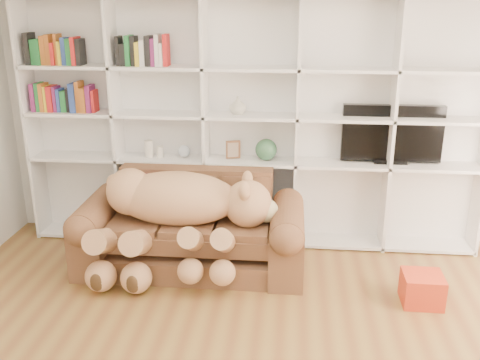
# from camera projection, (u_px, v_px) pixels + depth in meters

# --- Properties ---
(wall_back) EXTENTS (5.00, 0.02, 2.70)m
(wall_back) POSITION_uv_depth(u_px,v_px,m) (253.00, 107.00, 5.27)
(wall_back) COLOR silver
(wall_back) RESTS_ON floor
(bookshelf) EXTENTS (4.43, 0.35, 2.40)m
(bookshelf) POSITION_uv_depth(u_px,v_px,m) (227.00, 114.00, 5.18)
(bookshelf) COLOR white
(bookshelf) RESTS_ON floor
(sofa) EXTENTS (2.04, 0.88, 0.86)m
(sofa) POSITION_uv_depth(u_px,v_px,m) (192.00, 233.00, 4.91)
(sofa) COLOR brown
(sofa) RESTS_ON floor
(teddy_bear) EXTENTS (1.62, 0.86, 0.94)m
(teddy_bear) POSITION_uv_depth(u_px,v_px,m) (176.00, 211.00, 4.66)
(teddy_bear) COLOR tan
(teddy_bear) RESTS_ON sofa
(throw_pillow) EXTENTS (0.40, 0.24, 0.41)m
(throw_pillow) POSITION_uv_depth(u_px,v_px,m) (150.00, 195.00, 4.98)
(throw_pillow) COLOR #510D21
(throw_pillow) RESTS_ON sofa
(gift_box) EXTENTS (0.32, 0.30, 0.25)m
(gift_box) POSITION_uv_depth(u_px,v_px,m) (422.00, 289.00, 4.35)
(gift_box) COLOR red
(gift_box) RESTS_ON floor
(tv) EXTENTS (0.95, 0.18, 0.56)m
(tv) POSITION_uv_depth(u_px,v_px,m) (392.00, 134.00, 5.08)
(tv) COLOR black
(tv) RESTS_ON bookshelf
(picture_frame) EXTENTS (0.14, 0.07, 0.18)m
(picture_frame) POSITION_uv_depth(u_px,v_px,m) (233.00, 150.00, 5.23)
(picture_frame) COLOR brown
(picture_frame) RESTS_ON bookshelf
(green_vase) EXTENTS (0.21, 0.21, 0.21)m
(green_vase) POSITION_uv_depth(u_px,v_px,m) (266.00, 150.00, 5.20)
(green_vase) COLOR #32613F
(green_vase) RESTS_ON bookshelf
(figurine_tall) EXTENTS (0.09, 0.09, 0.17)m
(figurine_tall) POSITION_uv_depth(u_px,v_px,m) (149.00, 149.00, 5.31)
(figurine_tall) COLOR silver
(figurine_tall) RESTS_ON bookshelf
(figurine_short) EXTENTS (0.08, 0.08, 0.11)m
(figurine_short) POSITION_uv_depth(u_px,v_px,m) (160.00, 152.00, 5.31)
(figurine_short) COLOR silver
(figurine_short) RESTS_ON bookshelf
(snow_globe) EXTENTS (0.12, 0.12, 0.12)m
(snow_globe) POSITION_uv_depth(u_px,v_px,m) (184.00, 151.00, 5.29)
(snow_globe) COLOR silver
(snow_globe) RESTS_ON bookshelf
(shelf_vase) EXTENTS (0.21, 0.21, 0.17)m
(shelf_vase) POSITION_uv_depth(u_px,v_px,m) (238.00, 105.00, 5.08)
(shelf_vase) COLOR beige
(shelf_vase) RESTS_ON bookshelf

